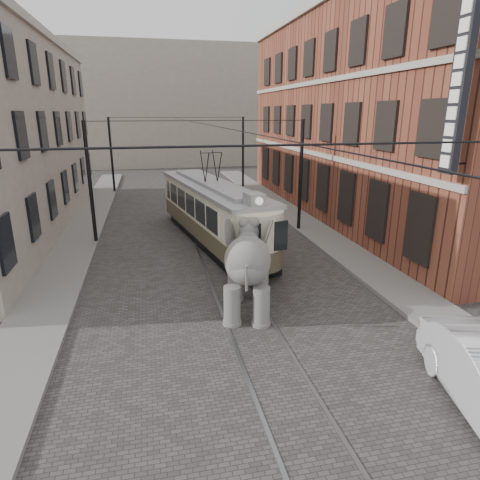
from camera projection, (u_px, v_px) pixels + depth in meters
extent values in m
plane|color=#474442|center=(227.00, 279.00, 16.52)|extent=(120.00, 120.00, 0.00)
cube|color=slate|center=(365.00, 265.00, 17.73)|extent=(2.00, 60.00, 0.15)
cube|color=slate|center=(53.00, 291.00, 15.16)|extent=(2.00, 60.00, 0.15)
cube|color=brown|center=(375.00, 118.00, 25.41)|extent=(8.00, 26.00, 12.00)
cube|color=gray|center=(167.00, 107.00, 51.78)|extent=(28.00, 10.00, 14.00)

